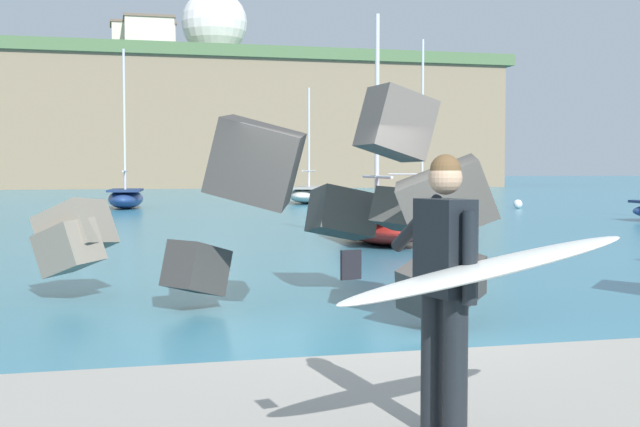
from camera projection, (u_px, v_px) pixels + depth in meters
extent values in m
plane|color=teal|center=(365.00, 338.00, 9.49)|extent=(400.00, 400.00, 0.00)
cube|color=gray|center=(69.00, 248.00, 12.10)|extent=(1.11, 1.07, 0.90)
cube|color=#4C4944|center=(342.00, 213.00, 13.06)|extent=(1.04, 1.01, 0.96)
cube|color=#4C4944|center=(404.00, 210.00, 12.11)|extent=(1.04, 1.00, 0.73)
cube|color=#3D3A38|center=(256.00, 162.00, 10.76)|extent=(1.50, 1.46, 1.29)
cube|color=#4C4944|center=(445.00, 199.00, 10.43)|extent=(1.61, 1.56, 1.17)
cube|color=#3D3A38|center=(441.00, 282.00, 9.99)|extent=(1.22, 1.18, 0.95)
cube|color=#3D3A38|center=(196.00, 268.00, 11.33)|extent=(1.03, 0.99, 0.81)
cube|color=#605B56|center=(396.00, 124.00, 11.18)|extent=(1.09, 0.82, 1.04)
cube|color=gray|center=(76.00, 230.00, 12.39)|extent=(1.30, 1.28, 1.02)
cylinder|color=black|center=(433.00, 363.00, 5.28)|extent=(0.15, 0.15, 0.90)
cylinder|color=black|center=(455.00, 371.00, 5.07)|extent=(0.15, 0.15, 0.90)
cube|color=black|center=(445.00, 247.00, 5.13)|extent=(0.30, 0.42, 0.60)
sphere|color=tan|center=(445.00, 178.00, 5.11)|extent=(0.21, 0.21, 0.21)
sphere|color=brown|center=(445.00, 170.00, 5.11)|extent=(0.19, 0.19, 0.19)
cylinder|color=black|center=(417.00, 224.00, 5.49)|extent=(0.21, 0.53, 0.41)
cylinder|color=black|center=(470.00, 258.00, 4.92)|extent=(0.09, 0.09, 0.56)
ellipsoid|color=white|center=(491.00, 268.00, 4.90)|extent=(2.12, 0.83, 0.37)
cube|color=black|center=(351.00, 265.00, 4.46)|extent=(0.12, 0.05, 0.16)
ellipsoid|color=maroon|center=(380.00, 227.00, 21.65)|extent=(2.24, 4.74, 0.82)
cube|color=maroon|center=(380.00, 213.00, 21.63)|extent=(2.06, 4.36, 0.10)
cylinder|color=silver|center=(377.00, 113.00, 21.83)|extent=(0.12, 0.12, 5.15)
cylinder|color=silver|center=(377.00, 177.00, 21.92)|extent=(0.21, 2.79, 0.08)
ellipsoid|color=maroon|center=(430.00, 201.00, 40.08)|extent=(5.69, 4.33, 0.77)
cube|color=maroon|center=(430.00, 194.00, 40.06)|extent=(5.23, 3.98, 0.10)
cylinder|color=silver|center=(423.00, 116.00, 39.97)|extent=(0.12, 0.12, 7.35)
cylinder|color=silver|center=(422.00, 174.00, 40.12)|extent=(2.89, 1.66, 0.08)
ellipsoid|color=navy|center=(126.00, 199.00, 40.75)|extent=(2.04, 4.54, 0.92)
cube|color=navy|center=(126.00, 190.00, 40.73)|extent=(1.88, 4.17, 0.10)
cylinder|color=silver|center=(124.00, 120.00, 40.22)|extent=(0.12, 0.12, 6.79)
cylinder|color=silver|center=(125.00, 171.00, 40.36)|extent=(0.32, 2.64, 0.08)
ellipsoid|color=beige|center=(311.00, 195.00, 47.17)|extent=(4.46, 6.56, 0.92)
cube|color=#9C9991|center=(311.00, 187.00, 47.15)|extent=(4.11, 6.03, 0.10)
cylinder|color=silver|center=(309.00, 137.00, 46.54)|extent=(0.12, 0.12, 5.55)
cylinder|color=silver|center=(309.00, 171.00, 46.64)|extent=(1.62, 3.46, 0.08)
sphere|color=silver|center=(518.00, 204.00, 40.54)|extent=(0.44, 0.44, 0.44)
sphere|color=silver|center=(87.00, 234.00, 21.88)|extent=(0.44, 0.44, 0.44)
cube|color=#847056|center=(90.00, 130.00, 96.78)|extent=(86.80, 37.66, 12.98)
cube|color=#4C6B42|center=(89.00, 69.00, 96.40)|extent=(88.54, 38.42, 1.20)
cylinder|color=silver|center=(215.00, 64.00, 105.57)|extent=(5.30, 5.30, 2.11)
sphere|color=white|center=(214.00, 23.00, 105.29)|extent=(8.29, 8.29, 8.29)
cube|color=beige|center=(149.00, 42.00, 96.23)|extent=(5.48, 6.03, 4.84)
cube|color=#66564C|center=(148.00, 20.00, 96.09)|extent=(5.76, 6.34, 0.30)
cube|color=beige|center=(143.00, 46.00, 99.36)|extent=(7.31, 4.55, 4.82)
cube|color=#66564C|center=(143.00, 25.00, 99.23)|extent=(7.68, 4.78, 0.30)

